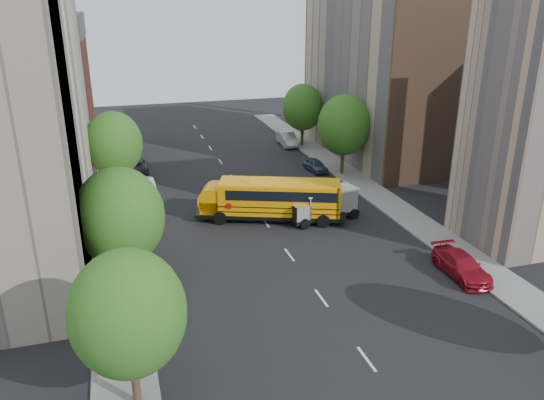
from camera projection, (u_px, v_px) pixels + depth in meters
name	position (u px, v px, depth m)	size (l,w,h in m)	color
ground	(281.00, 243.00, 38.70)	(120.00, 120.00, 0.00)	black
sidewalk_left	(116.00, 234.00, 40.05)	(3.00, 80.00, 0.12)	slate
sidewalk_right	(389.00, 203.00, 46.26)	(3.00, 80.00, 0.12)	slate
lane_markings	(247.00, 198.00, 47.66)	(0.15, 64.00, 0.01)	silver
building_left_cream	(1.00, 105.00, 35.71)	(10.00, 26.00, 20.00)	beige
building_left_redbrick	(42.00, 102.00, 56.66)	(10.00, 15.00, 13.00)	maroon
building_right_far	(382.00, 75.00, 58.33)	(10.00, 22.00, 18.00)	tan
building_right_sidewall	(439.00, 90.00, 48.46)	(10.10, 0.30, 18.00)	brown
street_tree_0	(128.00, 314.00, 21.55)	(4.80, 4.80, 7.41)	#38281C
street_tree_1	(120.00, 217.00, 30.40)	(5.12, 5.12, 7.90)	#38281C
street_tree_2	(114.00, 144.00, 46.59)	(4.99, 4.99, 7.71)	#38281C
street_tree_4	(344.00, 125.00, 52.44)	(5.25, 5.25, 8.10)	#38281C
street_tree_5	(303.00, 107.00, 63.33)	(4.86, 4.86, 7.51)	#38281C
school_bus	(270.00, 198.00, 42.24)	(12.03, 6.76, 3.35)	black
safari_truck	(323.00, 204.00, 42.44)	(6.11, 3.09, 2.50)	black
parked_car_0	(158.00, 290.00, 31.07)	(1.58, 3.92, 1.34)	silver
parked_car_1	(144.00, 186.00, 48.23)	(1.70, 4.88, 1.61)	silver
parked_car_2	(137.00, 165.00, 54.97)	(2.19, 4.74, 1.32)	black
parked_car_3	(461.00, 266.00, 33.87)	(2.01, 4.94, 1.43)	maroon
parked_car_4	(316.00, 165.00, 54.95)	(1.50, 3.72, 1.27)	#34435B
parked_car_5	(287.00, 139.00, 64.75)	(1.70, 4.87, 1.61)	#9F9D99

